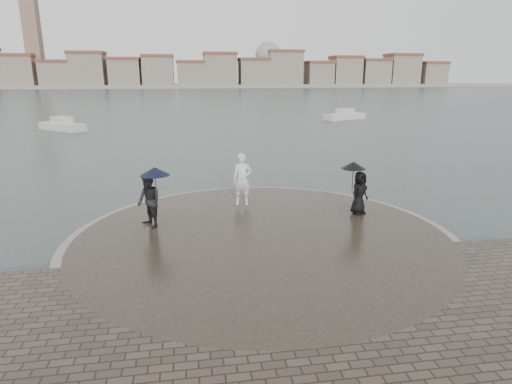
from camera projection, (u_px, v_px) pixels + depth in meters
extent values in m
plane|color=#2B3835|center=(287.00, 300.00, 10.52)|extent=(400.00, 400.00, 0.00)
cylinder|color=gray|center=(262.00, 241.00, 13.81)|extent=(12.50, 12.50, 0.32)
cylinder|color=#2D261E|center=(262.00, 240.00, 13.80)|extent=(11.90, 11.90, 0.36)
imported|color=silver|center=(242.00, 179.00, 16.75)|extent=(0.81, 0.60, 2.04)
imported|color=black|center=(149.00, 201.00, 14.28)|extent=(1.05, 1.11, 1.80)
cylinder|color=black|center=(156.00, 187.00, 14.30)|extent=(0.02, 0.02, 0.90)
cone|color=black|center=(155.00, 171.00, 14.15)|extent=(1.00, 1.00, 0.28)
imported|color=black|center=(359.00, 193.00, 15.68)|extent=(0.93, 0.84, 1.59)
cylinder|color=black|center=(353.00, 179.00, 15.60)|extent=(0.02, 0.02, 0.90)
cone|color=black|center=(354.00, 165.00, 15.46)|extent=(0.91, 0.91, 0.26)
cube|color=gray|center=(191.00, 86.00, 165.39)|extent=(260.00, 20.00, 1.20)
cube|color=gray|center=(21.00, 73.00, 152.07)|extent=(11.00, 10.00, 11.00)
cube|color=brown|center=(18.00, 55.00, 150.46)|extent=(11.60, 10.60, 1.00)
cube|color=gray|center=(57.00, 76.00, 154.17)|extent=(10.00, 10.00, 9.00)
cube|color=brown|center=(55.00, 61.00, 152.82)|extent=(10.60, 10.60, 1.00)
cube|color=gray|center=(88.00, 71.00, 155.44)|extent=(12.00, 10.00, 12.00)
cube|color=brown|center=(86.00, 53.00, 153.70)|extent=(12.60, 10.60, 1.00)
cube|color=gray|center=(125.00, 74.00, 157.70)|extent=(11.00, 10.00, 10.00)
cube|color=brown|center=(124.00, 59.00, 156.22)|extent=(11.60, 10.60, 1.00)
cube|color=gray|center=(158.00, 73.00, 159.39)|extent=(11.00, 10.00, 11.00)
cube|color=brown|center=(157.00, 56.00, 157.78)|extent=(11.60, 10.60, 1.00)
cube|color=gray|center=(191.00, 76.00, 161.49)|extent=(10.00, 10.00, 9.00)
cube|color=brown|center=(190.00, 62.00, 160.15)|extent=(10.60, 10.60, 1.00)
cube|color=gray|center=(220.00, 71.00, 162.77)|extent=(12.00, 10.00, 12.00)
cube|color=brown|center=(220.00, 54.00, 161.02)|extent=(12.60, 10.60, 1.00)
cube|color=gray|center=(254.00, 74.00, 165.02)|extent=(11.00, 10.00, 10.00)
cube|color=brown|center=(254.00, 59.00, 163.55)|extent=(11.60, 10.60, 1.00)
cube|color=gray|center=(284.00, 70.00, 166.45)|extent=(13.00, 10.00, 13.00)
cube|color=brown|center=(284.00, 51.00, 164.57)|extent=(13.60, 10.60, 1.00)
cube|color=gray|center=(318.00, 75.00, 169.13)|extent=(10.00, 10.00, 9.00)
cube|color=brown|center=(319.00, 62.00, 167.78)|extent=(10.60, 10.60, 1.00)
cube|color=gray|center=(345.00, 73.00, 170.54)|extent=(11.00, 10.00, 11.00)
cube|color=brown|center=(346.00, 57.00, 168.93)|extent=(11.60, 10.60, 1.00)
cube|color=gray|center=(373.00, 74.00, 172.50)|extent=(11.00, 10.00, 10.00)
cube|color=brown|center=(374.00, 60.00, 171.03)|extent=(11.60, 10.60, 1.00)
cube|color=gray|center=(401.00, 72.00, 174.07)|extent=(12.00, 10.00, 12.00)
cube|color=brown|center=(403.00, 55.00, 172.32)|extent=(12.60, 10.60, 1.00)
cube|color=gray|center=(431.00, 75.00, 176.45)|extent=(10.00, 10.00, 9.00)
cube|color=brown|center=(432.00, 63.00, 175.11)|extent=(10.60, 10.60, 1.00)
cube|color=#846654|center=(34.00, 42.00, 151.91)|extent=(5.00, 5.00, 32.00)
sphere|color=gray|center=(268.00, 55.00, 165.96)|extent=(10.00, 10.00, 10.00)
cube|color=beige|center=(345.00, 117.00, 51.56)|extent=(5.68, 3.69, 0.90)
cube|color=beige|center=(345.00, 112.00, 51.40)|extent=(2.31, 1.91, 0.90)
cube|color=beige|center=(62.00, 128.00, 41.83)|extent=(5.16, 4.86, 0.90)
cube|color=beige|center=(62.00, 121.00, 41.67)|extent=(2.29, 2.23, 0.90)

